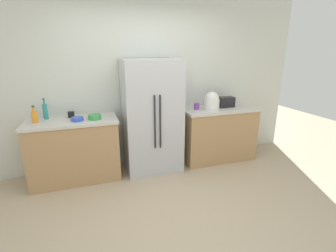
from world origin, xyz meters
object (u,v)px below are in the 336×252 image
(toaster, at_px, (226,102))
(refrigerator, at_px, (152,117))
(cup_b, at_px, (71,114))
(bowl_b, at_px, (77,119))
(bowl_a, at_px, (95,117))
(rice_cooker, at_px, (212,101))
(bottle_a, at_px, (34,116))
(bottle_b, at_px, (45,111))
(cup_a, at_px, (197,106))

(toaster, bearing_deg, refrigerator, -177.00)
(cup_b, bearing_deg, bowl_b, -68.64)
(cup_b, relative_size, bowl_a, 0.50)
(toaster, bearing_deg, rice_cooker, -163.01)
(bottle_a, bearing_deg, refrigerator, -0.85)
(bottle_a, height_order, bottle_b, bottle_b)
(bottle_a, distance_m, cup_a, 2.38)
(bottle_b, height_order, cup_a, bottle_b)
(bowl_a, bearing_deg, bottle_a, 175.11)
(bottle_a, distance_m, bottle_b, 0.19)
(refrigerator, relative_size, bottle_b, 5.85)
(cup_a, relative_size, bowl_a, 0.57)
(bottle_a, bearing_deg, cup_b, 17.59)
(refrigerator, relative_size, bowl_a, 9.58)
(refrigerator, relative_size, toaster, 6.53)
(toaster, height_order, rice_cooker, rice_cooker)
(cup_a, distance_m, cup_b, 1.94)
(refrigerator, xyz_separation_m, bowl_b, (-1.07, -0.06, 0.07))
(bottle_a, bearing_deg, bowl_a, -4.89)
(rice_cooker, relative_size, bottle_a, 1.26)
(bottle_a, distance_m, bowl_b, 0.54)
(rice_cooker, distance_m, cup_a, 0.26)
(refrigerator, height_order, rice_cooker, refrigerator)
(refrigerator, distance_m, cup_b, 1.18)
(rice_cooker, xyz_separation_m, bottle_a, (-2.61, 0.05, -0.05))
(rice_cooker, bearing_deg, toaster, 16.99)
(cup_b, relative_size, bowl_b, 0.55)
(toaster, xyz_separation_m, rice_cooker, (-0.33, -0.10, 0.05))
(toaster, bearing_deg, bowl_a, -177.07)
(bottle_b, bearing_deg, bottle_a, -126.42)
(cup_a, bearing_deg, rice_cooker, -19.48)
(bowl_b, bearing_deg, bowl_a, 3.64)
(rice_cooker, xyz_separation_m, bowl_b, (-2.08, -0.03, -0.11))
(bowl_a, bearing_deg, bowl_b, -176.36)
(refrigerator, bearing_deg, cup_b, 171.88)
(bottle_a, height_order, bowl_a, bottle_a)
(toaster, relative_size, bowl_a, 1.47)
(cup_a, bearing_deg, bowl_a, -176.70)
(rice_cooker, relative_size, bowl_a, 1.62)
(bottle_a, relative_size, bowl_b, 1.41)
(bowl_a, bearing_deg, cup_b, 146.97)
(bottle_b, relative_size, cup_b, 3.26)
(refrigerator, distance_m, rice_cooker, 1.02)
(toaster, height_order, bottle_a, bottle_a)
(bottle_a, distance_m, bowl_a, 0.77)
(toaster, bearing_deg, cup_a, -178.12)
(refrigerator, relative_size, cup_a, 16.75)
(bowl_a, relative_size, bowl_b, 1.10)
(rice_cooker, distance_m, bowl_b, 2.08)
(cup_b, bearing_deg, cup_a, -3.38)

